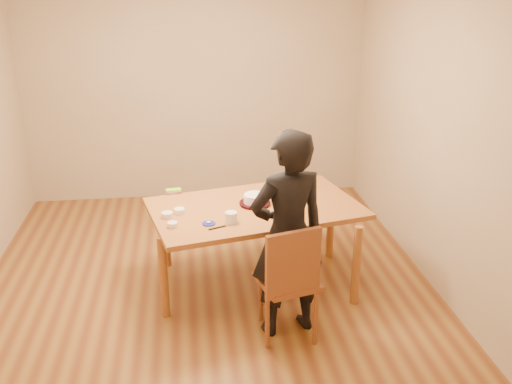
{
  "coord_description": "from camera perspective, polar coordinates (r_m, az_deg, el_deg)",
  "views": [
    {
      "loc": [
        -0.13,
        -4.5,
        2.63
      ],
      "look_at": [
        0.43,
        -0.07,
        0.9
      ],
      "focal_mm": 40.0,
      "sensor_mm": 36.0,
      "label": 1
    }
  ],
  "objects": [
    {
      "name": "room_shell",
      "position": [
        5.01,
        -5.53,
        6.28
      ],
      "size": [
        4.0,
        4.5,
        2.7
      ],
      "color": "brown",
      "rests_on": "ground"
    },
    {
      "name": "dining_table",
      "position": [
        4.9,
        -0.07,
        -1.65
      ],
      "size": [
        1.95,
        1.41,
        0.04
      ],
      "primitive_type": "cube",
      "rotation": [
        0.0,
        0.0,
        0.23
      ],
      "color": "brown",
      "rests_on": "floor"
    },
    {
      "name": "dining_chair",
      "position": [
        4.35,
        3.19,
        -8.89
      ],
      "size": [
        0.52,
        0.52,
        0.04
      ],
      "primitive_type": "cube",
      "rotation": [
        0.0,
        0.0,
        0.27
      ],
      "color": "brown",
      "rests_on": "floor"
    },
    {
      "name": "cake_plate",
      "position": [
        4.91,
        -0.1,
        -1.15
      ],
      "size": [
        0.27,
        0.27,
        0.02
      ],
      "primitive_type": "cylinder",
      "color": "#B10B33",
      "rests_on": "dining_table"
    },
    {
      "name": "cake",
      "position": [
        4.9,
        -0.1,
        -0.7
      ],
      "size": [
        0.2,
        0.2,
        0.06
      ],
      "primitive_type": "cylinder",
      "color": "white",
      "rests_on": "cake_plate"
    },
    {
      "name": "frosting_dome",
      "position": [
        4.88,
        -0.1,
        -0.21
      ],
      "size": [
        0.19,
        0.19,
        0.03
      ],
      "primitive_type": "ellipsoid",
      "color": "white",
      "rests_on": "cake"
    },
    {
      "name": "frosting_tub",
      "position": [
        4.56,
        -2.5,
        -2.54
      ],
      "size": [
        0.1,
        0.1,
        0.09
      ],
      "primitive_type": "cylinder",
      "color": "white",
      "rests_on": "dining_table"
    },
    {
      "name": "frosting_lid",
      "position": [
        4.56,
        -4.75,
        -3.15
      ],
      "size": [
        0.11,
        0.11,
        0.01
      ],
      "primitive_type": "cylinder",
      "color": "#1820A0",
      "rests_on": "dining_table"
    },
    {
      "name": "frosting_dollop",
      "position": [
        4.55,
        -4.76,
        -3.0
      ],
      "size": [
        0.04,
        0.04,
        0.02
      ],
      "primitive_type": "ellipsoid",
      "color": "white",
      "rests_on": "frosting_lid"
    },
    {
      "name": "ramekin_green",
      "position": [
        4.54,
        -8.35,
        -3.24
      ],
      "size": [
        0.08,
        0.08,
        0.04
      ],
      "primitive_type": "cylinder",
      "color": "white",
      "rests_on": "dining_table"
    },
    {
      "name": "ramekin_yellow",
      "position": [
        4.78,
        -7.66,
        -1.89
      ],
      "size": [
        0.09,
        0.09,
        0.04
      ],
      "primitive_type": "cylinder",
      "color": "white",
      "rests_on": "dining_table"
    },
    {
      "name": "ramekin_multi",
      "position": [
        4.71,
        -8.86,
        -2.28
      ],
      "size": [
        0.09,
        0.09,
        0.04
      ],
      "primitive_type": "cylinder",
      "color": "white",
      "rests_on": "dining_table"
    },
    {
      "name": "candy_box_pink",
      "position": [
        5.21,
        -8.19,
        -0.04
      ],
      "size": [
        0.13,
        0.08,
        0.02
      ],
      "primitive_type": "cube",
      "rotation": [
        0.0,
        0.0,
        0.22
      ],
      "color": "#DD34AA",
      "rests_on": "dining_table"
    },
    {
      "name": "candy_box_green",
      "position": [
        5.21,
        -8.26,
        0.17
      ],
      "size": [
        0.14,
        0.08,
        0.02
      ],
      "primitive_type": "cube",
      "rotation": [
        0.0,
        0.0,
        0.13
      ],
      "color": "green",
      "rests_on": "candy_box_pink"
    },
    {
      "name": "spatula",
      "position": [
        4.48,
        -3.9,
        -3.58
      ],
      "size": [
        0.14,
        0.07,
        0.01
      ],
      "primitive_type": "cube",
      "rotation": [
        0.0,
        0.0,
        0.39
      ],
      "color": "black",
      "rests_on": "dining_table"
    },
    {
      "name": "person",
      "position": [
        4.22,
        3.19,
        -4.34
      ],
      "size": [
        0.67,
        0.52,
        1.62
      ],
      "primitive_type": "imported",
      "rotation": [
        0.0,
        0.0,
        3.39
      ],
      "color": "black",
      "rests_on": "floor"
    }
  ]
}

